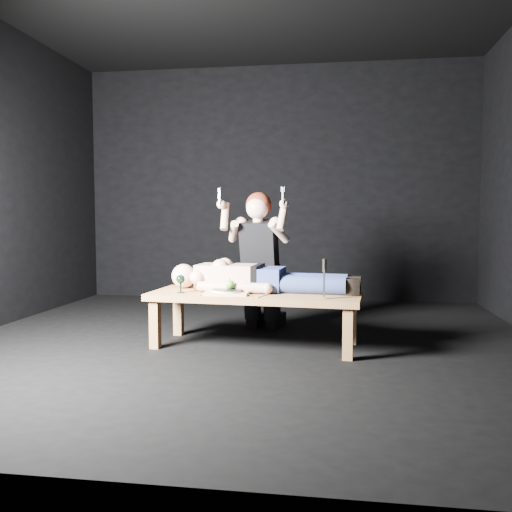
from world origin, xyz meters
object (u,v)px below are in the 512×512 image
object	(u,v)px
carving_knife	(324,279)
table	(255,319)
kneeling_woman	(262,260)
lying_man	(265,275)
serving_tray	(227,293)
goblet	(181,284)

from	to	relation	value
carving_knife	table	bearing A→B (deg)	161.04
table	carving_knife	distance (m)	0.73
kneeling_woman	lying_man	bearing A→B (deg)	-71.11
kneeling_woman	serving_tray	bearing A→B (deg)	-94.03
lying_man	kneeling_woman	distance (m)	0.56
serving_tray	kneeling_woman	bearing A→B (deg)	77.62
goblet	carving_knife	distance (m)	1.19
lying_man	kneeling_woman	xyz separation A→B (m)	(-0.10, 0.55, 0.09)
kneeling_woman	table	bearing A→B (deg)	-78.34
lying_man	kneeling_woman	size ratio (longest dim) A/B	1.31
table	carving_knife	xyz separation A→B (m)	(0.57, -0.25, 0.38)
lying_man	serving_tray	bearing A→B (deg)	-133.85
goblet	carving_knife	world-z (taller)	carving_knife
lying_man	serving_tray	distance (m)	0.39
kneeling_woman	goblet	bearing A→B (deg)	-117.79
lying_man	carving_knife	size ratio (longest dim) A/B	5.75
lying_man	goblet	distance (m)	0.71
table	serving_tray	xyz separation A→B (m)	(-0.21, -0.13, 0.24)
table	kneeling_woman	distance (m)	0.80
lying_man	carving_knife	bearing A→B (deg)	-31.00
kneeling_woman	serving_tray	size ratio (longest dim) A/B	3.80
table	kneeling_woman	xyz separation A→B (m)	(-0.04, 0.66, 0.44)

